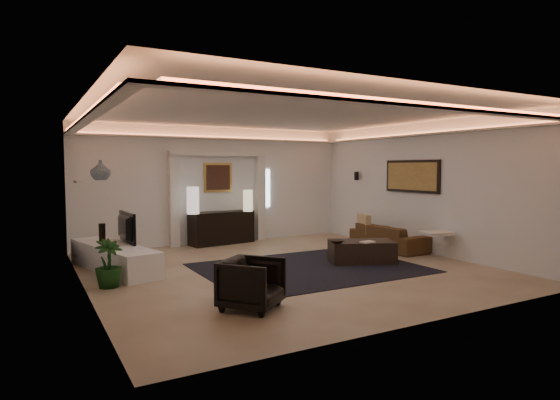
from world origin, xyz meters
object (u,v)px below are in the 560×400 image
sofa (388,237)px  coffee_table (362,252)px  console (222,228)px  armchair (252,284)px

sofa → coffee_table: sofa is taller
console → coffee_table: (1.59, -3.51, -0.20)m
coffee_table → armchair: (-3.24, -1.69, 0.14)m
sofa → armchair: size_ratio=2.60×
sofa → armchair: bearing=118.3°
console → sofa: 4.05m
console → sofa: bearing=-48.4°
coffee_table → armchair: 3.66m
console → coffee_table: bearing=-74.0°
sofa → coffee_table: bearing=120.4°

